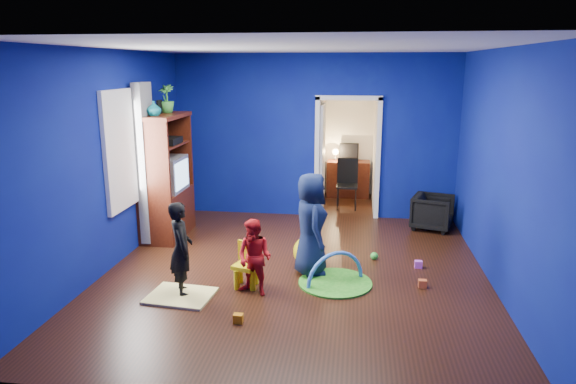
# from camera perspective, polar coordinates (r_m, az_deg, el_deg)

# --- Properties ---
(floor) EXTENTS (5.00, 5.50, 0.01)m
(floor) POSITION_cam_1_polar(r_m,az_deg,el_deg) (6.91, 0.78, -8.98)
(floor) COLOR black
(floor) RESTS_ON ground
(ceiling) EXTENTS (5.00, 5.50, 0.01)m
(ceiling) POSITION_cam_1_polar(r_m,az_deg,el_deg) (6.37, 0.87, 15.82)
(ceiling) COLOR white
(ceiling) RESTS_ON wall_back
(wall_back) EXTENTS (5.00, 0.02, 2.90)m
(wall_back) POSITION_cam_1_polar(r_m,az_deg,el_deg) (9.19, 2.91, 6.14)
(wall_back) COLOR navy
(wall_back) RESTS_ON floor
(wall_front) EXTENTS (5.00, 0.02, 2.90)m
(wall_front) POSITION_cam_1_polar(r_m,az_deg,el_deg) (3.85, -4.14, -4.84)
(wall_front) COLOR navy
(wall_front) RESTS_ON floor
(wall_left) EXTENTS (0.02, 5.50, 2.90)m
(wall_left) POSITION_cam_1_polar(r_m,az_deg,el_deg) (7.22, -19.31, 3.25)
(wall_left) COLOR navy
(wall_left) RESTS_ON floor
(wall_right) EXTENTS (0.02, 5.50, 2.90)m
(wall_right) POSITION_cam_1_polar(r_m,az_deg,el_deg) (6.67, 22.68, 2.13)
(wall_right) COLOR navy
(wall_right) RESTS_ON floor
(alcove) EXTENTS (1.00, 1.75, 2.50)m
(alcove) POSITION_cam_1_polar(r_m,az_deg,el_deg) (10.05, 6.75, 5.58)
(alcove) COLOR silver
(alcove) RESTS_ON floor
(armchair) EXTENTS (0.80, 0.79, 0.58)m
(armchair) POSITION_cam_1_polar(r_m,az_deg,el_deg) (8.94, 15.77, -2.17)
(armchair) COLOR black
(armchair) RESTS_ON floor
(child_black) EXTENTS (0.43, 0.50, 1.15)m
(child_black) POSITION_cam_1_polar(r_m,az_deg,el_deg) (6.24, -11.79, -6.19)
(child_black) COLOR black
(child_black) RESTS_ON floor
(child_navy) EXTENTS (0.61, 0.76, 1.36)m
(child_navy) POSITION_cam_1_polar(r_m,az_deg,el_deg) (6.67, 2.56, -3.62)
(child_navy) COLOR #0F1738
(child_navy) RESTS_ON floor
(toddler_red) EXTENTS (0.54, 0.48, 0.93)m
(toddler_red) POSITION_cam_1_polar(r_m,az_deg,el_deg) (6.15, -3.73, -7.29)
(toddler_red) COLOR red
(toddler_red) RESTS_ON floor
(vase) EXTENTS (0.27, 0.27, 0.22)m
(vase) POSITION_cam_1_polar(r_m,az_deg,el_deg) (7.89, -14.69, 8.97)
(vase) COLOR #0C5766
(vase) RESTS_ON tv_armoire
(potted_plant) EXTENTS (0.27, 0.27, 0.44)m
(potted_plant) POSITION_cam_1_polar(r_m,az_deg,el_deg) (8.37, -13.38, 10.05)
(potted_plant) COLOR green
(potted_plant) RESTS_ON tv_armoire
(tv_armoire) EXTENTS (0.58, 1.14, 1.96)m
(tv_armoire) POSITION_cam_1_polar(r_m,az_deg,el_deg) (8.33, -13.46, 1.68)
(tv_armoire) COLOR #421A0B
(tv_armoire) RESTS_ON floor
(crt_tv) EXTENTS (0.46, 0.70, 0.54)m
(crt_tv) POSITION_cam_1_polar(r_m,az_deg,el_deg) (8.30, -13.22, 1.94)
(crt_tv) COLOR silver
(crt_tv) RESTS_ON tv_armoire
(yellow_blanket) EXTENTS (0.81, 0.67, 0.03)m
(yellow_blanket) POSITION_cam_1_polar(r_m,az_deg,el_deg) (6.37, -11.84, -11.22)
(yellow_blanket) COLOR #F2E07A
(yellow_blanket) RESTS_ON floor
(hopper_ball) EXTENTS (0.42, 0.42, 0.42)m
(hopper_ball) POSITION_cam_1_polar(r_m,az_deg,el_deg) (7.06, 2.30, -6.63)
(hopper_ball) COLOR yellow
(hopper_ball) RESTS_ON floor
(kid_chair) EXTENTS (0.35, 0.35, 0.50)m
(kid_chair) POSITION_cam_1_polar(r_m,az_deg,el_deg) (6.44, -4.67, -8.36)
(kid_chair) COLOR yellow
(kid_chair) RESTS_ON floor
(play_mat) EXTENTS (0.93, 0.93, 0.02)m
(play_mat) POSITION_cam_1_polar(r_m,az_deg,el_deg) (6.62, 5.27, -10.00)
(play_mat) COLOR #3F9221
(play_mat) RESTS_ON floor
(toy_arch) EXTENTS (0.71, 0.51, 0.83)m
(toy_arch) POSITION_cam_1_polar(r_m,az_deg,el_deg) (6.61, 5.27, -9.94)
(toy_arch) COLOR #3F8CD8
(toy_arch) RESTS_ON floor
(window_left) EXTENTS (0.03, 0.95, 1.55)m
(window_left) POSITION_cam_1_polar(r_m,az_deg,el_deg) (7.51, -18.08, 4.50)
(window_left) COLOR white
(window_left) RESTS_ON wall_left
(curtain) EXTENTS (0.14, 0.42, 2.40)m
(curtain) POSITION_cam_1_polar(r_m,az_deg,el_deg) (8.00, -15.49, 3.05)
(curtain) COLOR slate
(curtain) RESTS_ON floor
(doorway) EXTENTS (1.16, 0.10, 2.10)m
(doorway) POSITION_cam_1_polar(r_m,az_deg,el_deg) (9.22, 6.60, 3.58)
(doorway) COLOR white
(doorway) RESTS_ON floor
(study_desk) EXTENTS (0.88, 0.44, 0.75)m
(study_desk) POSITION_cam_1_polar(r_m,az_deg,el_deg) (10.83, 6.69, 1.47)
(study_desk) COLOR #3D140A
(study_desk) RESTS_ON floor
(desk_monitor) EXTENTS (0.40, 0.05, 0.32)m
(desk_monitor) POSITION_cam_1_polar(r_m,az_deg,el_deg) (10.84, 6.79, 4.58)
(desk_monitor) COLOR black
(desk_monitor) RESTS_ON study_desk
(desk_lamp) EXTENTS (0.14, 0.14, 0.14)m
(desk_lamp) POSITION_cam_1_polar(r_m,az_deg,el_deg) (10.79, 5.29, 4.47)
(desk_lamp) COLOR #FFD88C
(desk_lamp) RESTS_ON study_desk
(folding_chair) EXTENTS (0.40, 0.40, 0.92)m
(folding_chair) POSITION_cam_1_polar(r_m,az_deg,el_deg) (9.88, 6.58, 0.77)
(folding_chair) COLOR black
(folding_chair) RESTS_ON floor
(book_shelf) EXTENTS (0.88, 0.24, 0.04)m
(book_shelf) POSITION_cam_1_polar(r_m,az_deg,el_deg) (10.71, 6.95, 10.23)
(book_shelf) COLOR white
(book_shelf) RESTS_ON study_desk
(toy_0) EXTENTS (0.10, 0.08, 0.10)m
(toy_0) POSITION_cam_1_polar(r_m,az_deg,el_deg) (6.68, 14.72, -9.83)
(toy_0) COLOR orange
(toy_0) RESTS_ON floor
(toy_1) EXTENTS (0.10, 0.08, 0.10)m
(toy_1) POSITION_cam_1_polar(r_m,az_deg,el_deg) (5.68, -5.55, -13.81)
(toy_1) COLOR orange
(toy_1) RESTS_ON floor
(toy_2) EXTENTS (0.11, 0.11, 0.11)m
(toy_2) POSITION_cam_1_polar(r_m,az_deg,el_deg) (7.45, 9.56, -7.00)
(toy_2) COLOR green
(toy_2) RESTS_ON floor
(toy_3) EXTENTS (0.10, 0.08, 0.10)m
(toy_3) POSITION_cam_1_polar(r_m,az_deg,el_deg) (7.28, 14.29, -7.80)
(toy_3) COLOR #DD53DC
(toy_3) RESTS_ON floor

